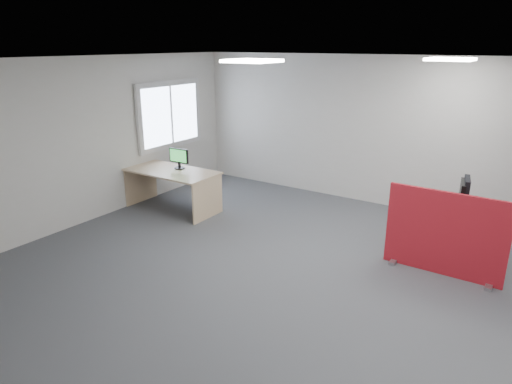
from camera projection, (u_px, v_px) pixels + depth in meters
The scene contains 11 objects.
floor at pixel (333, 295), 5.48m from camera, with size 9.00×9.00×0.00m, color #4C4E53.
ceiling at pixel (347, 62), 4.64m from camera, with size 9.00×7.00×0.02m, color white.
wall_back at pixel (422, 137), 7.84m from camera, with size 9.00×0.02×2.70m, color silver.
wall_front at pixel (58, 366), 2.28m from camera, with size 9.00×0.02×2.70m, color silver.
wall_left at pixel (82, 142), 7.41m from camera, with size 0.02×7.00×2.70m, color silver.
window at pixel (170, 115), 8.90m from camera, with size 0.06×1.70×1.30m.
ceiling_lights at pixel (399, 64), 5.00m from camera, with size 4.10×4.10×0.04m.
red_divider at pixel (445, 235), 5.84m from camera, with size 1.50×0.30×1.12m.
second_desk at pixel (174, 179), 8.18m from camera, with size 1.68×0.84×0.73m.
monitor_second at pixel (179, 158), 8.15m from camera, with size 0.40×0.18×0.37m.
office_chair at pixel (450, 214), 6.25m from camera, with size 0.77×0.76×1.16m.
Camera 1 is at (1.87, -4.54, 2.89)m, focal length 32.00 mm.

